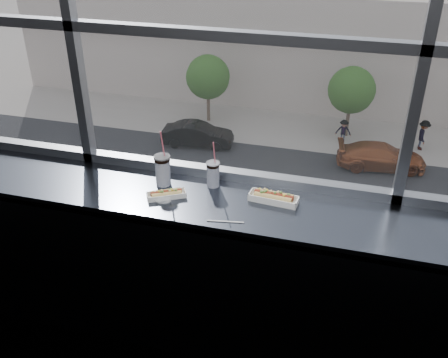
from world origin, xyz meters
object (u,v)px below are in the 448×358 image
(car_near_c, at_px, (343,225))
(car_near_b, at_px, (185,202))
(soda_cup_right, at_px, (213,173))
(loose_straw, at_px, (225,221))
(pedestrian_b, at_px, (344,129))
(car_far_a, at_px, (198,131))
(soda_cup_left, at_px, (163,169))
(car_near_a, at_px, (24,175))
(car_far_b, at_px, (382,153))
(tree_left, at_px, (208,77))
(hotdog_tray_left, at_px, (166,194))
(tree_center, at_px, (352,90))
(hotdog_tray_right, at_px, (274,197))
(wrapper, at_px, (163,200))
(pedestrian_c, at_px, (424,132))

(car_near_c, relative_size, car_near_b, 1.07)
(soda_cup_right, bearing_deg, loose_straw, -63.74)
(pedestrian_b, bearing_deg, car_far_a, -161.56)
(soda_cup_left, distance_m, loose_straw, 0.58)
(car_near_c, height_order, car_near_a, car_near_a)
(soda_cup_left, height_order, car_far_b, soda_cup_left)
(soda_cup_right, height_order, tree_left, soda_cup_right)
(car_near_a, bearing_deg, hotdog_tray_left, -131.77)
(loose_straw, bearing_deg, tree_center, 79.56)
(hotdog_tray_right, bearing_deg, soda_cup_left, -176.29)
(hotdog_tray_left, bearing_deg, car_far_b, 53.82)
(wrapper, relative_size, car_far_b, 0.02)
(soda_cup_right, height_order, car_near_c, soda_cup_right)
(hotdog_tray_left, height_order, wrapper, hotdog_tray_left)
(soda_cup_left, xyz_separation_m, car_near_a, (-14.79, 16.18, -11.02))
(soda_cup_right, relative_size, car_near_a, 0.05)
(pedestrian_c, xyz_separation_m, tree_left, (-13.91, 0.82, 1.96))
(car_near_a, distance_m, pedestrian_c, 23.00)
(car_near_c, distance_m, pedestrian_b, 10.91)
(car_far_a, bearing_deg, hotdog_tray_right, -166.55)
(loose_straw, distance_m, car_near_b, 20.88)
(soda_cup_left, relative_size, tree_left, 0.08)
(soda_cup_left, relative_size, pedestrian_b, 0.20)
(car_near_b, relative_size, car_near_a, 0.89)
(car_near_b, xyz_separation_m, pedestrian_c, (11.35, 11.18, 0.10))
(soda_cup_right, height_order, loose_straw, soda_cup_right)
(car_far_a, height_order, pedestrian_b, car_far_a)
(car_far_b, bearing_deg, car_far_a, 82.28)
(hotdog_tray_left, distance_m, tree_center, 29.73)
(car_far_b, bearing_deg, car_near_a, 106.60)
(wrapper, height_order, car_far_a, wrapper)
(car_near_b, height_order, car_far_b, car_near_b)
(pedestrian_b, bearing_deg, tree_center, 82.03)
(tree_left, bearing_deg, car_far_a, -82.32)
(wrapper, xyz_separation_m, tree_center, (0.68, 28.38, -8.99))
(hotdog_tray_left, height_order, car_near_c, hotdog_tray_left)
(car_near_b, xyz_separation_m, car_near_a, (-8.75, 0.00, 0.12))
(loose_straw, distance_m, wrapper, 0.42)
(soda_cup_left, distance_m, car_far_b, 26.81)
(pedestrian_b, height_order, tree_left, tree_left)
(soda_cup_right, height_order, car_near_a, soda_cup_right)
(loose_straw, distance_m, car_far_a, 28.20)
(car_near_c, relative_size, car_near_a, 0.95)
(hotdog_tray_left, distance_m, car_near_b, 20.64)
(wrapper, bearing_deg, car_near_b, 110.47)
(car_far_b, bearing_deg, car_near_c, 160.71)
(car_near_b, relative_size, tree_center, 1.32)
(soda_cup_right, distance_m, car_far_b, 26.71)
(loose_straw, xyz_separation_m, pedestrian_c, (4.83, 27.66, -10.93))
(car_far_a, distance_m, pedestrian_b, 9.12)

